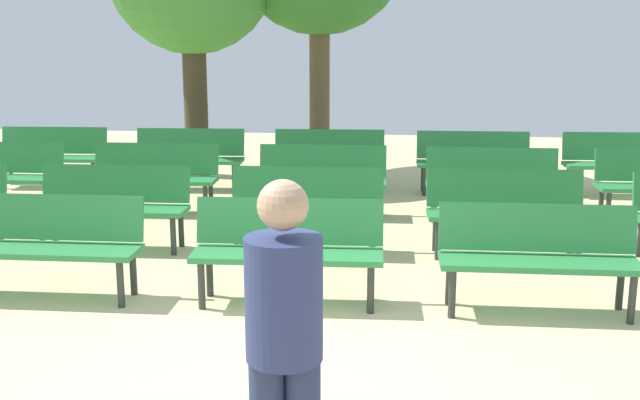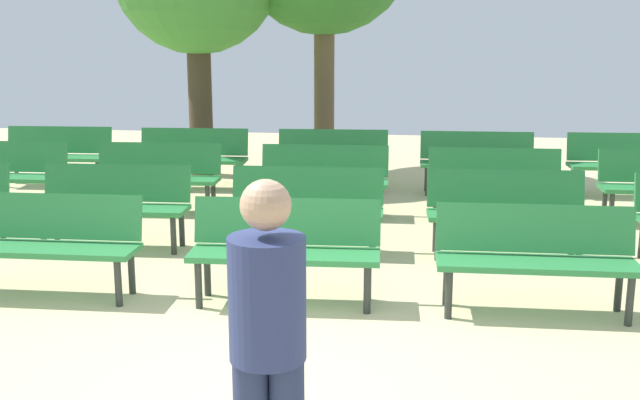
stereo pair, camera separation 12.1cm
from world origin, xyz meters
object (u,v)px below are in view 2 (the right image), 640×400
at_px(bench_r2_c2, 324,176).
at_px(bench_r3_c3, 477,159).
at_px(bench_r2_c3, 494,180).
at_px(bench_r3_c2, 333,156).
at_px(bench_r2_c1, 157,173).
at_px(bench_r2_c0, 4,171).
at_px(bench_r0_c2, 285,244).
at_px(bench_r0_c1, 48,239).
at_px(bench_r1_c1, 114,201).
at_px(bench_r1_c3, 506,208).
at_px(bench_r3_c4, 627,160).
at_px(visitor_with_backpack, 268,336).
at_px(bench_r1_c2, 306,204).
at_px(bench_r0_c3, 535,253).
at_px(bench_r3_c0, 57,152).
at_px(bench_r3_c1, 193,154).

xyz_separation_m(bench_r2_c2, bench_r3_c3, (1.99, 1.60, 0.00)).
bearing_deg(bench_r2_c3, bench_r3_c2, 143.37).
bearing_deg(bench_r2_c1, bench_r2_c0, -178.96).
relative_size(bench_r0_c2, bench_r2_c3, 1.01).
bearing_deg(bench_r0_c2, bench_r2_c1, 122.90).
relative_size(bench_r0_c1, bench_r2_c0, 1.00).
distance_m(bench_r0_c2, bench_r2_c0, 5.16).
xyz_separation_m(bench_r1_c1, bench_r2_c0, (-2.12, 1.52, 0.00)).
height_order(bench_r1_c3, bench_r3_c2, same).
height_order(bench_r1_c1, bench_r2_c0, same).
distance_m(bench_r3_c4, visitor_with_backpack, 8.64).
bearing_deg(bench_r2_c1, bench_r1_c2, -38.01).
xyz_separation_m(bench_r0_c2, bench_r2_c0, (-4.23, 2.96, 0.00)).
xyz_separation_m(bench_r0_c3, bench_r3_c3, (-0.15, 4.75, 0.00)).
bearing_deg(bench_r3_c0, bench_r3_c2, -0.64).
distance_m(bench_r0_c2, visitor_with_backpack, 3.06).
bearing_deg(bench_r3_c1, bench_r0_c1, -91.55).
xyz_separation_m(bench_r0_c1, bench_r3_c3, (3.99, 4.87, 0.00)).
xyz_separation_m(bench_r1_c3, bench_r3_c0, (-6.29, 2.90, 0.00)).
bearing_deg(bench_r2_c3, bench_r3_c4, 39.72).
height_order(bench_r0_c2, bench_r3_c2, same).
bearing_deg(bench_r0_c2, bench_r0_c1, 179.83).
relative_size(bench_r0_c3, bench_r2_c3, 1.00).
bearing_deg(bench_r1_c1, bench_r3_c2, 56.98).
relative_size(bench_r1_c2, bench_r2_c1, 1.00).
xyz_separation_m(bench_r0_c1, visitor_with_backpack, (2.54, -2.90, 0.43)).
relative_size(bench_r2_c2, bench_r3_c4, 1.00).
bearing_deg(bench_r2_c2, bench_r1_c2, -91.36).
height_order(bench_r2_c0, bench_r3_c4, same).
bearing_deg(bench_r3_c3, bench_r0_c3, -90.22).
relative_size(bench_r3_c1, visitor_with_backpack, 0.98).
bearing_deg(bench_r1_c3, bench_r3_c2, 121.73).
distance_m(bench_r1_c1, bench_r1_c3, 4.11).
xyz_separation_m(bench_r0_c2, bench_r3_c0, (-4.30, 4.55, 0.00)).
height_order(bench_r1_c2, bench_r2_c0, same).
bearing_deg(bench_r0_c3, bench_r1_c3, 90.92).
bearing_deg(bench_r3_c0, bench_r0_c2, -49.90).
relative_size(bench_r1_c1, bench_r1_c3, 1.00).
bearing_deg(bench_r0_c3, bench_r0_c1, -179.74).
xyz_separation_m(bench_r0_c1, bench_r1_c3, (4.07, 1.75, 0.00)).
bearing_deg(bench_r3_c3, bench_r0_c2, -113.83).
bearing_deg(bench_r2_c1, bench_r3_c3, 19.61).
height_order(bench_r0_c3, bench_r1_c2, same).
bearing_deg(bench_r1_c3, bench_r3_c4, 55.33).
bearing_deg(bench_r3_c2, bench_r3_c1, -179.87).
distance_m(bench_r2_c0, bench_r3_c2, 4.45).
bearing_deg(bench_r0_c2, bench_r3_c3, 65.38).
bearing_deg(bench_r3_c1, bench_r3_c3, -1.03).
height_order(bench_r0_c2, bench_r1_c3, same).
bearing_deg(bench_r3_c4, bench_r3_c2, 179.09).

